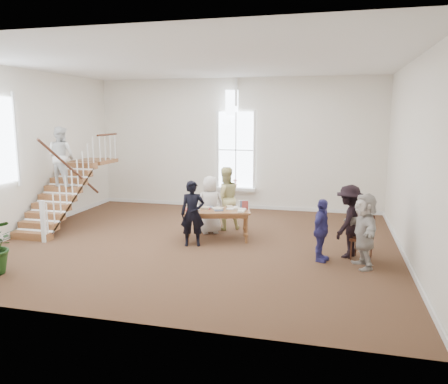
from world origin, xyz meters
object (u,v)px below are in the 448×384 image
(elderly_woman, at_px, (210,205))
(woman_cluster_b, at_px, (349,221))
(woman_cluster_a, at_px, (321,230))
(woman_cluster_c, at_px, (364,231))
(library_table, at_px, (216,213))
(side_chair, at_px, (363,234))
(police_officer, at_px, (193,214))
(person_yellow, at_px, (225,198))

(elderly_woman, height_order, woman_cluster_b, woman_cluster_b)
(elderly_woman, height_order, woman_cluster_a, elderly_woman)
(woman_cluster_a, distance_m, woman_cluster_c, 0.92)
(library_table, height_order, woman_cluster_c, woman_cluster_c)
(woman_cluster_b, bearing_deg, library_table, -78.56)
(woman_cluster_a, height_order, side_chair, woman_cluster_a)
(woman_cluster_b, height_order, side_chair, woman_cluster_b)
(woman_cluster_c, distance_m, side_chair, 0.67)
(library_table, height_order, elderly_woman, elderly_woman)
(woman_cluster_a, xyz_separation_m, woman_cluster_b, (0.60, 0.45, 0.13))
(woman_cluster_c, bearing_deg, woman_cluster_a, -118.56)
(library_table, bearing_deg, police_officer, -138.91)
(police_officer, height_order, side_chair, police_officer)
(library_table, distance_m, elderly_woman, 0.69)
(woman_cluster_a, xyz_separation_m, woman_cluster_c, (0.90, -0.20, 0.10))
(woman_cluster_a, bearing_deg, police_officer, 98.68)
(woman_cluster_a, bearing_deg, person_yellow, 68.08)
(police_officer, height_order, person_yellow, person_yellow)
(woman_cluster_a, bearing_deg, woman_cluster_c, -86.10)
(person_yellow, distance_m, side_chair, 4.09)
(person_yellow, relative_size, woman_cluster_c, 1.11)
(library_table, relative_size, woman_cluster_c, 1.16)
(police_officer, distance_m, woman_cluster_b, 3.75)
(side_chair, bearing_deg, police_officer, -160.77)
(woman_cluster_c, bearing_deg, side_chair, 161.38)
(woman_cluster_a, relative_size, woman_cluster_c, 0.87)
(woman_cluster_a, bearing_deg, side_chair, -49.00)
(library_table, height_order, person_yellow, person_yellow)
(library_table, height_order, woman_cluster_b, woman_cluster_b)
(police_officer, relative_size, woman_cluster_a, 1.16)
(library_table, height_order, side_chair, side_chair)
(woman_cluster_c, bearing_deg, person_yellow, -139.11)
(police_officer, distance_m, side_chair, 4.09)
(elderly_woman, bearing_deg, woman_cluster_b, 134.83)
(elderly_woman, xyz_separation_m, person_yellow, (0.30, 0.50, 0.10))
(person_yellow, bearing_deg, woman_cluster_c, 115.53)
(library_table, xyz_separation_m, elderly_woman, (-0.34, 0.59, 0.08))
(woman_cluster_a, bearing_deg, elderly_woman, 77.63)
(woman_cluster_a, height_order, woman_cluster_b, woman_cluster_b)
(person_yellow, bearing_deg, elderly_woman, 27.69)
(library_table, xyz_separation_m, woman_cluster_a, (2.71, -1.09, -0.01))
(police_officer, relative_size, person_yellow, 0.91)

